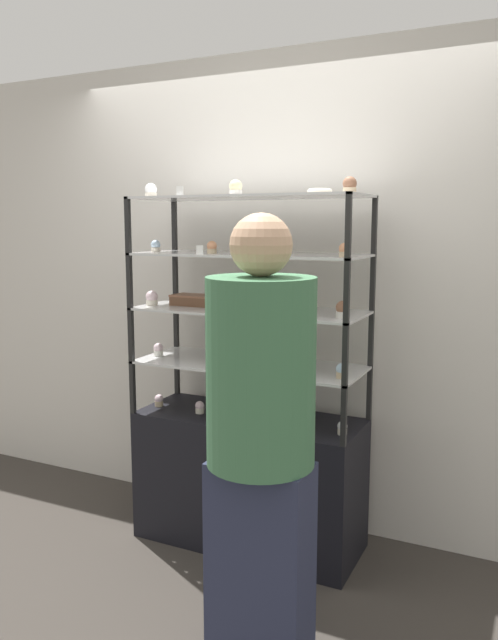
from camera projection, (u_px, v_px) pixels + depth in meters
ground_plane at (249, 540)px, 3.35m from camera, size 20.00×20.00×0.00m
back_wall at (278, 293)px, 3.48m from camera, size 8.00×0.05×2.60m
display_base at (249, 479)px, 3.30m from camera, size 1.18×0.46×0.69m
display_riser_lower at (249, 367)px, 3.20m from camera, size 1.18×0.46×0.28m
display_riser_middle at (249, 313)px, 3.16m from camera, size 1.18×0.46×0.28m
display_riser_upper at (249, 257)px, 3.12m from camera, size 1.18×0.46×0.28m
display_riser_top at (249, 200)px, 3.07m from camera, size 1.18×0.46×0.28m
layer_cake_centerpiece at (255, 352)px, 3.22m from camera, size 0.17×0.17×0.11m
sheet_cake_frosted at (196, 300)px, 3.30m from camera, size 0.26×0.14×0.06m
cupcake_0 at (159, 400)px, 3.42m from camera, size 0.05×0.05×0.06m
cupcake_1 at (200, 407)px, 3.29m from camera, size 0.05×0.05×0.06m
cupcake_2 at (242, 416)px, 3.13m from camera, size 0.05×0.05×0.06m
cupcake_3 at (292, 419)px, 3.10m from camera, size 0.05×0.05×0.06m
cupcake_4 at (342, 428)px, 2.96m from camera, size 0.05×0.05×0.06m
price_tag_0 at (238, 425)px, 3.03m from camera, size 0.04×0.00×0.04m
cupcake_5 at (158, 350)px, 3.38m from camera, size 0.05×0.05×0.07m
cupcake_6 at (342, 371)px, 2.89m from camera, size 0.05×0.05×0.07m
price_tag_1 at (258, 370)px, 2.95m from camera, size 0.04×0.00×0.04m
cupcake_7 at (152, 298)px, 3.29m from camera, size 0.06×0.06×0.08m
cupcake_8 at (243, 303)px, 3.10m from camera, size 0.06×0.06×0.08m
cupcake_9 at (291, 306)px, 2.98m from camera, size 0.06×0.06×0.08m
cupcake_10 at (343, 310)px, 2.86m from camera, size 0.06×0.06×0.08m
price_tag_2 at (301, 315)px, 2.81m from camera, size 0.04×0.00×0.04m
cupcake_11 at (156, 246)px, 3.29m from camera, size 0.05×0.05×0.06m
cupcake_12 at (212, 247)px, 3.10m from camera, size 0.05×0.05×0.06m
cupcake_13 at (279, 248)px, 2.99m from camera, size 0.05×0.05×0.06m
cupcake_14 at (344, 250)px, 2.78m from camera, size 0.05×0.05×0.06m
price_tag_3 at (200, 250)px, 2.99m from camera, size 0.04×0.00×0.04m
cupcake_15 at (151, 191)px, 3.24m from camera, size 0.06×0.06×0.07m
cupcake_16 at (236, 188)px, 2.97m from camera, size 0.06×0.06×0.07m
cupcake_17 at (350, 185)px, 2.77m from camera, size 0.06×0.06×0.07m
price_tag_4 at (180, 191)px, 3.00m from camera, size 0.04×0.00×0.04m
donut_glazed at (320, 192)px, 2.96m from camera, size 0.12×0.12×0.03m
customer_figure at (261, 432)px, 2.30m from camera, size 0.40×0.40×1.72m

